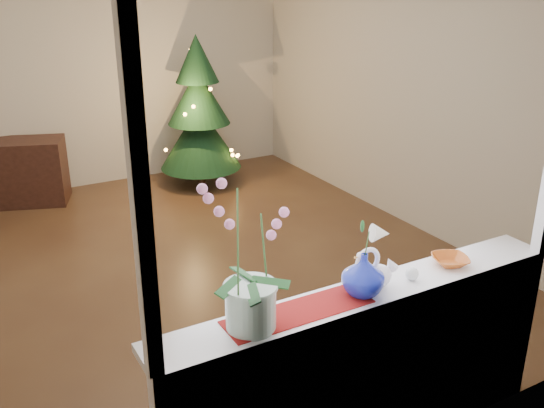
% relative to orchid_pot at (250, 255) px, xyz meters
% --- Properties ---
extents(ground, '(5.00, 5.00, 0.00)m').
position_rel_orchid_pot_xyz_m(ground, '(0.62, 2.38, -1.26)').
color(ground, '#3B2418').
rests_on(ground, ground).
extents(wall_back, '(4.50, 0.10, 2.70)m').
position_rel_orchid_pot_xyz_m(wall_back, '(0.62, 4.88, 0.09)').
color(wall_back, '#BCB4A4').
rests_on(wall_back, ground).
extents(wall_front, '(4.50, 0.10, 2.70)m').
position_rel_orchid_pot_xyz_m(wall_front, '(0.62, -0.12, 0.09)').
color(wall_front, '#BCB4A4').
rests_on(wall_front, ground).
extents(wall_right, '(0.10, 5.00, 2.70)m').
position_rel_orchid_pot_xyz_m(wall_right, '(2.87, 2.38, 0.09)').
color(wall_right, '#BCB4A4').
rests_on(wall_right, ground).
extents(window_apron, '(2.20, 0.08, 0.88)m').
position_rel_orchid_pot_xyz_m(window_apron, '(0.62, -0.08, -0.82)').
color(window_apron, white).
rests_on(window_apron, ground).
extents(windowsill, '(2.20, 0.26, 0.04)m').
position_rel_orchid_pot_xyz_m(windowsill, '(0.62, 0.01, -0.36)').
color(windowsill, white).
rests_on(windowsill, window_apron).
extents(window_frame, '(2.22, 0.06, 1.60)m').
position_rel_orchid_pot_xyz_m(window_frame, '(0.62, -0.09, 0.44)').
color(window_frame, white).
rests_on(window_frame, windowsill).
extents(runner, '(0.70, 0.20, 0.01)m').
position_rel_orchid_pot_xyz_m(runner, '(0.24, 0.01, -0.34)').
color(runner, maroon).
rests_on(runner, windowsill).
extents(orchid_pot, '(0.27, 0.27, 0.68)m').
position_rel_orchid_pot_xyz_m(orchid_pot, '(0.00, 0.00, 0.00)').
color(orchid_pot, white).
rests_on(orchid_pot, windowsill).
extents(swan, '(0.27, 0.18, 0.21)m').
position_rel_orchid_pot_xyz_m(swan, '(0.67, 0.01, -0.23)').
color(swan, white).
rests_on(swan, windowsill).
extents(blue_vase, '(0.28, 0.28, 0.24)m').
position_rel_orchid_pot_xyz_m(blue_vase, '(0.58, -0.01, -0.22)').
color(blue_vase, navy).
rests_on(blue_vase, windowsill).
extents(lily, '(0.13, 0.08, 0.18)m').
position_rel_orchid_pot_xyz_m(lily, '(0.58, -0.01, -0.01)').
color(lily, beige).
rests_on(lily, blue_vase).
extents(paperweight, '(0.09, 0.09, 0.07)m').
position_rel_orchid_pot_xyz_m(paperweight, '(0.88, -0.01, -0.31)').
color(paperweight, silver).
rests_on(paperweight, windowsill).
extents(amber_dish, '(0.20, 0.20, 0.04)m').
position_rel_orchid_pot_xyz_m(amber_dish, '(1.16, 0.02, -0.32)').
color(amber_dish, '#A64913').
rests_on(amber_dish, windowsill).
extents(xmas_tree, '(1.01, 1.01, 1.69)m').
position_rel_orchid_pot_xyz_m(xmas_tree, '(1.58, 4.29, -0.41)').
color(xmas_tree, '#0E321A').
rests_on(xmas_tree, ground).
extents(side_table, '(1.02, 0.74, 0.69)m').
position_rel_orchid_pot_xyz_m(side_table, '(-0.33, 4.63, -0.92)').
color(side_table, black).
rests_on(side_table, ground).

